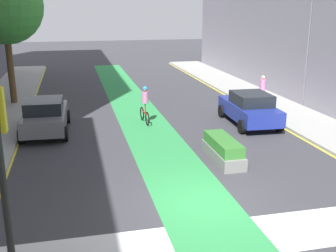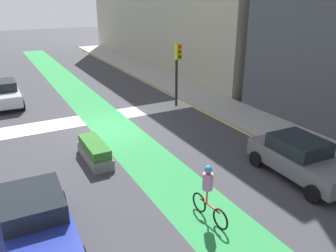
% 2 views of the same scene
% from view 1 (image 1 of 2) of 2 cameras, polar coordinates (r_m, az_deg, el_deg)
% --- Properties ---
extents(ground_plane, '(120.00, 120.00, 0.00)m').
position_cam_1_polar(ground_plane, '(12.37, 5.20, -10.48)').
color(ground_plane, '#38383D').
extents(bike_lane_paint, '(2.40, 60.00, 0.01)m').
position_cam_1_polar(bike_lane_paint, '(12.29, 3.90, -10.62)').
color(bike_lane_paint, '#2D8C47').
rests_on(bike_lane_paint, ground_plane).
extents(crosswalk_band, '(12.00, 1.80, 0.01)m').
position_cam_1_polar(crosswalk_band, '(10.73, 8.64, -15.08)').
color(crosswalk_band, silver).
rests_on(crosswalk_band, ground_plane).
extents(car_grey_left_far, '(2.14, 4.26, 1.57)m').
position_cam_1_polar(car_grey_left_far, '(19.41, -16.59, 1.40)').
color(car_grey_left_far, slate).
rests_on(car_grey_left_far, ground_plane).
extents(car_blue_right_far, '(2.16, 4.27, 1.57)m').
position_cam_1_polar(car_blue_right_far, '(20.35, 11.21, 2.43)').
color(car_blue_right_far, navy).
rests_on(car_blue_right_far, ground_plane).
extents(cyclist_in_lane, '(0.32, 1.73, 1.86)m').
position_cam_1_polar(cyclist_in_lane, '(20.11, -3.22, 3.05)').
color(cyclist_in_lane, black).
rests_on(cyclist_in_lane, ground_plane).
extents(pedestrian_sidewalk_right_a, '(0.34, 0.34, 1.58)m').
position_cam_1_polar(pedestrian_sidewalk_right_a, '(24.52, 12.90, 5.01)').
color(pedestrian_sidewalk_right_a, '#262638').
rests_on(pedestrian_sidewalk_right_a, sidewalk_right).
extents(street_tree_near, '(4.22, 4.22, 7.54)m').
position_cam_1_polar(street_tree_near, '(25.11, -21.70, 15.15)').
color(street_tree_near, brown).
rests_on(street_tree_near, sidewalk_left).
extents(median_planter, '(0.85, 2.62, 0.85)m').
position_cam_1_polar(median_planter, '(15.50, 7.61, -3.29)').
color(median_planter, slate).
rests_on(median_planter, ground_plane).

